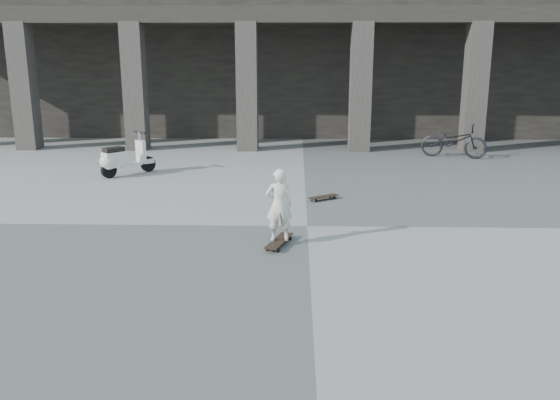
{
  "coord_description": "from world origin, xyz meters",
  "views": [
    {
      "loc": [
        -0.21,
        -10.45,
        3.16
      ],
      "look_at": [
        -0.49,
        -0.61,
        0.65
      ],
      "focal_mm": 38.0,
      "sensor_mm": 36.0,
      "label": 1
    }
  ],
  "objects_px": {
    "longboard": "(279,241)",
    "bicycle": "(454,141)",
    "child": "(279,205)",
    "scooter": "(119,159)",
    "skateboard_spare": "(323,197)"
  },
  "relations": [
    {
      "from": "child",
      "to": "bicycle",
      "type": "distance_m",
      "value": 9.78
    },
    {
      "from": "child",
      "to": "bicycle",
      "type": "xyz_separation_m",
      "value": [
        4.99,
        8.41,
        -0.19
      ]
    },
    {
      "from": "skateboard_spare",
      "to": "child",
      "type": "xyz_separation_m",
      "value": [
        -0.86,
        -3.08,
        0.63
      ]
    },
    {
      "from": "child",
      "to": "scooter",
      "type": "distance_m",
      "value": 6.89
    },
    {
      "from": "scooter",
      "to": "longboard",
      "type": "bearing_deg",
      "value": -98.98
    },
    {
      "from": "skateboard_spare",
      "to": "bicycle",
      "type": "relative_size",
      "value": 0.36
    },
    {
      "from": "longboard",
      "to": "child",
      "type": "relative_size",
      "value": 0.77
    },
    {
      "from": "longboard",
      "to": "bicycle",
      "type": "distance_m",
      "value": 9.79
    },
    {
      "from": "child",
      "to": "bicycle",
      "type": "height_order",
      "value": "child"
    },
    {
      "from": "child",
      "to": "scooter",
      "type": "height_order",
      "value": "child"
    },
    {
      "from": "scooter",
      "to": "bicycle",
      "type": "height_order",
      "value": "scooter"
    },
    {
      "from": "skateboard_spare",
      "to": "scooter",
      "type": "height_order",
      "value": "scooter"
    },
    {
      "from": "scooter",
      "to": "bicycle",
      "type": "relative_size",
      "value": 0.65
    },
    {
      "from": "child",
      "to": "scooter",
      "type": "bearing_deg",
      "value": -59.29
    },
    {
      "from": "bicycle",
      "to": "skateboard_spare",
      "type": "bearing_deg",
      "value": 161.58
    }
  ]
}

